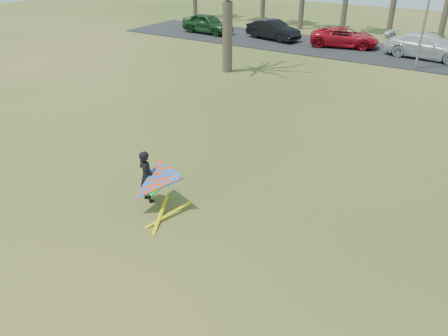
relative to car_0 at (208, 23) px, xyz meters
The scene contains 7 objects.
ground 29.27m from the car_0, 56.90° to the right, with size 100.00×100.00×0.00m, color #294E11.
parking_strip 16.01m from the car_0, ahead, with size 46.00×7.00×0.06m, color black.
car_0 is the anchor object (origin of this frame).
car_1 6.12m from the car_0, ahead, with size 1.63×4.66×1.54m, color black.
car_2 12.01m from the car_0, ahead, with size 2.36×5.11×1.42m, color #B60E1C.
car_3 18.04m from the car_0, ahead, with size 2.31×5.69×1.65m, color silver.
kite_flyer 28.12m from the car_0, 59.23° to the right, with size 2.13×2.39×2.02m.
Camera 1 is at (6.53, -8.29, 7.55)m, focal length 35.00 mm.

